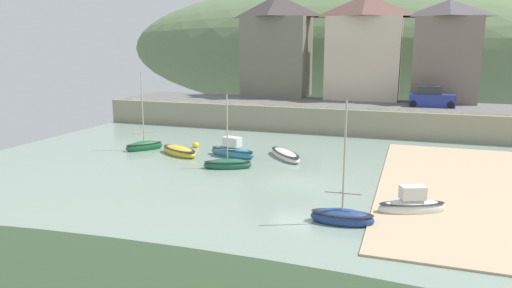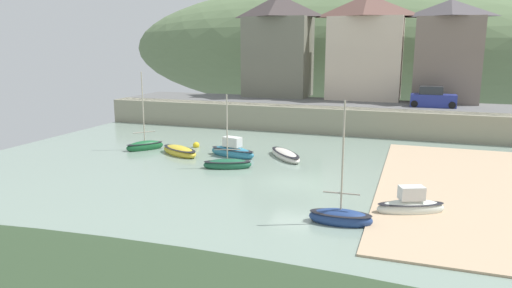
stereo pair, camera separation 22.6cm
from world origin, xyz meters
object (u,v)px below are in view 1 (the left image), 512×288
object	(u,v)px
motorboat_with_cabin	(232,151)
parked_car_near_slipway	(431,98)
waterfront_building_centre	(364,47)
sailboat_far_left	(179,151)
sailboat_nearest_shore	(144,146)
waterfront_building_left	(277,45)
waterfront_building_right	(446,51)
sailboat_white_hull	(285,155)
mooring_buoy	(196,145)
dinghy_open_wooden	(412,206)
rowboat_small_beached	(228,164)
sailboat_blue_trim	(342,217)

from	to	relation	value
motorboat_with_cabin	parked_car_near_slipway	world-z (taller)	parked_car_near_slipway
waterfront_building_centre	sailboat_far_left	size ratio (longest dim) A/B	2.67
sailboat_nearest_shore	parked_car_near_slipway	world-z (taller)	sailboat_nearest_shore
waterfront_building_left	waterfront_building_right	xyz separation A→B (m)	(17.76, -0.00, -0.54)
sailboat_nearest_shore	sailboat_white_hull	size ratio (longest dim) A/B	1.51
waterfront_building_left	sailboat_nearest_shore	size ratio (longest dim) A/B	1.76
sailboat_far_left	parked_car_near_slipway	distance (m)	24.61
sailboat_white_hull	mooring_buoy	size ratio (longest dim) A/B	7.77
sailboat_white_hull	parked_car_near_slipway	xyz separation A→B (m)	(10.21, 14.88, 2.96)
motorboat_with_cabin	sailboat_far_left	world-z (taller)	motorboat_with_cabin
sailboat_white_hull	sailboat_far_left	world-z (taller)	sailboat_far_left
motorboat_with_cabin	sailboat_white_hull	bearing A→B (deg)	24.51
waterfront_building_right	dinghy_open_wooden	world-z (taller)	waterfront_building_right
sailboat_white_hull	motorboat_with_cabin	bearing A→B (deg)	-117.55
dinghy_open_wooden	sailboat_white_hull	bearing A→B (deg)	111.64
waterfront_building_centre	mooring_buoy	distance (m)	22.65
waterfront_building_centre	rowboat_small_beached	xyz separation A→B (m)	(-6.19, -23.37, -7.67)
rowboat_small_beached	sailboat_white_hull	size ratio (longest dim) A/B	1.23
waterfront_building_left	sailboat_far_left	world-z (taller)	waterfront_building_left
waterfront_building_right	rowboat_small_beached	distance (m)	28.35
sailboat_white_hull	sailboat_far_left	bearing A→B (deg)	-117.30
waterfront_building_right	parked_car_near_slipway	distance (m)	6.37
rowboat_small_beached	parked_car_near_slipway	size ratio (longest dim) A/B	1.25
motorboat_with_cabin	sailboat_blue_trim	xyz separation A→B (m)	(9.78, -10.77, -0.10)
dinghy_open_wooden	sailboat_nearest_shore	xyz separation A→B (m)	(-20.22, 8.17, -0.06)
waterfront_building_right	sailboat_white_hull	xyz separation A→B (m)	(-11.38, -19.38, -7.31)
sailboat_white_hull	parked_car_near_slipway	size ratio (longest dim) A/B	1.02
waterfront_building_centre	mooring_buoy	world-z (taller)	waterfront_building_centre
mooring_buoy	waterfront_building_centre	bearing A→B (deg)	58.46
sailboat_white_hull	sailboat_nearest_shore	bearing A→B (deg)	-123.74
motorboat_with_cabin	sailboat_far_left	xyz separation A→B (m)	(-3.98, -0.80, -0.14)
waterfront_building_centre	waterfront_building_right	xyz separation A→B (m)	(8.12, -0.00, -0.40)
motorboat_with_cabin	sailboat_nearest_shore	world-z (taller)	sailboat_nearest_shore
dinghy_open_wooden	sailboat_nearest_shore	distance (m)	21.81
waterfront_building_left	dinghy_open_wooden	xyz separation A→B (m)	(15.32, -28.49, -7.70)
waterfront_building_right	mooring_buoy	bearing A→B (deg)	-136.72
rowboat_small_beached	sailboat_far_left	bearing A→B (deg)	132.47
parked_car_near_slipway	waterfront_building_right	bearing A→B (deg)	74.69
sailboat_blue_trim	parked_car_near_slipway	size ratio (longest dim) A/B	1.44
waterfront_building_centre	sailboat_far_left	world-z (taller)	waterfront_building_centre
sailboat_blue_trim	mooring_buoy	xyz separation A→B (m)	(-13.76, 12.77, -0.15)
waterfront_building_right	sailboat_far_left	xyz separation A→B (m)	(-19.25, -20.94, -7.29)
parked_car_near_slipway	dinghy_open_wooden	bearing A→B (deg)	-93.77
waterfront_building_left	waterfront_building_right	distance (m)	17.77
motorboat_with_cabin	parked_car_near_slipway	bearing A→B (deg)	61.55
mooring_buoy	sailboat_white_hull	bearing A→B (deg)	-9.04
sailboat_far_left	waterfront_building_right	bearing A→B (deg)	76.50
motorboat_with_cabin	mooring_buoy	size ratio (longest dim) A/B	7.30
sailboat_nearest_shore	sailboat_white_hull	xyz separation A→B (m)	(11.29, 0.93, -0.10)
motorboat_with_cabin	mooring_buoy	world-z (taller)	motorboat_with_cabin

